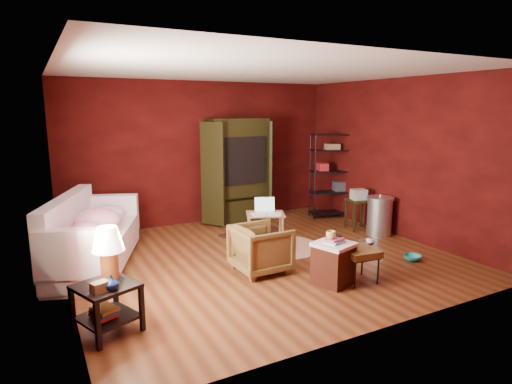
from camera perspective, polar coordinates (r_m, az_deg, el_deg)
room at (r=6.33m, az=0.59°, el=3.23°), size 5.54×5.04×2.84m
sofa at (r=6.64m, az=-20.91°, el=-5.67°), size 1.36×2.33×0.88m
armchair at (r=6.04m, az=0.67°, el=-7.25°), size 0.68×0.73×0.73m
pet_bowl_steel at (r=7.53m, az=14.64°, el=-5.79°), size 0.27×0.10×0.26m
pet_bowl_turquoise at (r=6.95m, az=20.17°, el=-7.53°), size 0.27×0.16×0.26m
vase at (r=4.48m, az=-18.72°, el=-11.44°), size 0.17×0.17×0.15m
mug at (r=5.58m, az=9.97°, el=-5.54°), size 0.16×0.14×0.13m
side_table at (r=4.68m, az=-19.23°, el=-9.74°), size 0.71×0.71×1.08m
sofa_cushions at (r=6.62m, az=-21.24°, el=-5.45°), size 1.66×2.45×0.96m
hamper at (r=5.74m, az=10.28°, el=-9.22°), size 0.57×0.57×0.64m
footstool at (r=5.86m, az=13.64°, el=-7.93°), size 0.49×0.49×0.45m
rug_round at (r=7.19m, az=3.49°, el=-7.28°), size 1.54×1.54×0.01m
rug_oriental at (r=7.87m, az=-0.05°, el=-5.57°), size 1.30×1.03×0.01m
laptop_desk at (r=7.21m, az=1.25°, el=-3.27°), size 0.76×0.67×0.78m
tv_armoire at (r=8.69m, az=-2.56°, el=3.21°), size 1.64×0.89×2.08m
wire_shelving at (r=9.11m, az=10.08°, el=2.66°), size 0.93×0.62×1.76m
small_stand at (r=8.31m, az=13.51°, el=-0.98°), size 0.47×0.47×0.78m
trash_can at (r=8.06m, az=16.13°, el=-3.08°), size 0.60×0.60×0.76m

